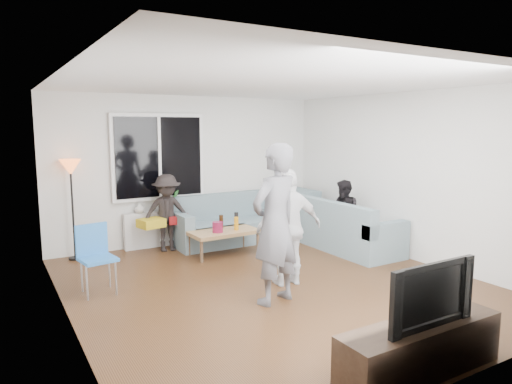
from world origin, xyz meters
TOP-DOWN VIEW (x-y plane):
  - floor at (0.00, 0.00)m, footprint 5.00×5.50m
  - ceiling at (0.00, 0.00)m, footprint 5.00×5.50m
  - wall_back at (0.00, 2.77)m, footprint 5.00×0.04m
  - wall_front at (0.00, -2.77)m, footprint 5.00×0.04m
  - wall_left at (-2.52, 0.00)m, footprint 0.04×5.50m
  - wall_right at (2.52, 0.00)m, footprint 0.04×5.50m
  - window_frame at (-0.60, 2.69)m, footprint 1.62×0.06m
  - window_glass at (-0.60, 2.65)m, footprint 1.50×0.02m
  - window_mullion at (-0.60, 2.64)m, footprint 0.05×0.03m
  - radiator at (-0.60, 2.65)m, footprint 1.30×0.12m
  - potted_plant at (-0.37, 2.62)m, footprint 0.22×0.19m
  - vase at (-0.98, 2.62)m, footprint 0.18×0.18m
  - sofa_back_section at (0.67, 2.27)m, footprint 2.30×0.85m
  - sofa_right_section at (2.02, 0.86)m, footprint 2.00×0.85m
  - sofa_corner at (1.85, 2.27)m, footprint 0.85×0.85m
  - cushion_yellow at (-0.91, 2.25)m, footprint 0.45×0.40m
  - cushion_red at (-0.40, 2.33)m, footprint 0.41×0.37m
  - coffee_table at (0.09, 1.62)m, footprint 1.12×0.63m
  - pitcher at (-0.06, 1.53)m, footprint 0.17×0.17m
  - side_chair at (-2.05, 0.81)m, footprint 0.46×0.46m
  - floor_lamp at (-2.05, 2.54)m, footprint 0.32×0.32m
  - player_left at (-0.31, -0.54)m, footprint 0.78×0.62m
  - player_right at (0.19, -0.10)m, footprint 0.95×0.52m
  - spectator_right at (2.02, 0.91)m, footprint 0.51×0.62m
  - spectator_back at (-0.62, 2.30)m, footprint 0.89×0.59m
  - tv_console at (-0.12, -2.50)m, footprint 1.60×0.40m
  - television at (-0.12, -2.50)m, footprint 0.95×0.12m
  - bottle_e at (0.41, 1.78)m, footprint 0.07×0.07m
  - bottle_d at (0.27, 1.52)m, footprint 0.07×0.07m
  - bottle_c at (0.11, 1.74)m, footprint 0.07×0.07m

SIDE VIEW (x-z plane):
  - floor at x=0.00m, z-range -0.04..0.00m
  - coffee_table at x=0.09m, z-range 0.00..0.40m
  - tv_console at x=-0.12m, z-range 0.00..0.44m
  - radiator at x=-0.60m, z-range 0.00..0.62m
  - sofa_back_section at x=0.67m, z-range 0.00..0.85m
  - sofa_right_section at x=2.02m, z-range 0.00..0.85m
  - sofa_corner at x=1.85m, z-range 0.00..0.85m
  - side_chair at x=-2.05m, z-range 0.00..0.86m
  - pitcher at x=-0.06m, z-range 0.40..0.57m
  - bottle_d at x=0.27m, z-range 0.40..0.61m
  - cushion_yellow at x=-0.91m, z-range 0.44..0.58m
  - cushion_red at x=-0.40m, z-range 0.45..0.57m
  - bottle_c at x=0.11m, z-range 0.40..0.63m
  - bottle_e at x=0.41m, z-range 0.40..0.63m
  - spectator_right at x=2.02m, z-range 0.00..1.17m
  - spectator_back at x=-0.62m, z-range 0.00..1.29m
  - vase at x=-0.98m, z-range 0.62..0.79m
  - television at x=-0.12m, z-range 0.44..0.99m
  - player_right at x=0.19m, z-range 0.00..1.53m
  - floor_lamp at x=-2.05m, z-range 0.00..1.56m
  - potted_plant at x=-0.37m, z-range 0.62..0.97m
  - player_left at x=-0.31m, z-range 0.00..1.88m
  - wall_back at x=0.00m, z-range 0.00..2.60m
  - wall_front at x=0.00m, z-range 0.00..2.60m
  - wall_left at x=-2.52m, z-range 0.00..2.60m
  - wall_right at x=2.52m, z-range 0.00..2.60m
  - window_frame at x=-0.60m, z-range 0.81..2.29m
  - window_glass at x=-0.60m, z-range 0.88..2.23m
  - window_mullion at x=-0.60m, z-range 0.88..2.23m
  - ceiling at x=0.00m, z-range 2.60..2.64m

